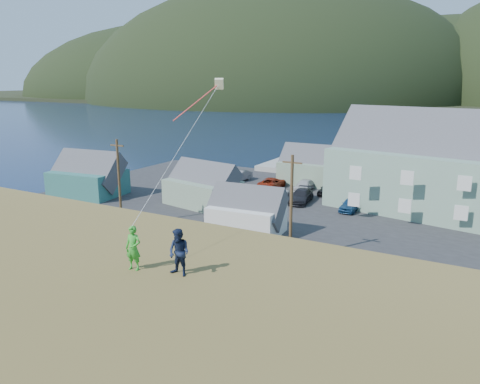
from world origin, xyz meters
The scene contains 13 objects.
ground centered at (0.00, 0.00, 0.00)m, with size 900.00×900.00×0.00m, color #0A1638.
grass_strip centered at (0.00, -2.00, 0.05)m, with size 110.00×8.00×0.10m, color #4C3D19.
waterfront_lot centered at (0.00, 17.00, 0.06)m, with size 72.00×36.00×0.12m, color #28282B.
wharf centered at (-6.00, 40.00, 0.45)m, with size 26.00×14.00×0.90m, color gray.
shed_teal centered at (-29.85, 9.13, 2.54)m, with size 9.21×6.92×6.81m.
shed_palegreen_near centered at (-14.86, 12.12, 2.33)m, with size 9.33×6.77×6.15m.
shed_white centered at (-5.72, 5.67, 2.15)m, with size 7.30×5.14×5.53m.
shed_palegreen_far centered at (-7.37, 28.76, 2.55)m, with size 9.88×5.64×6.64m.
utility_poles centered at (-0.25, 1.50, 4.47)m, with size 32.76×0.24×9.10m.
parked_cars centered at (-8.63, 21.03, 0.85)m, with size 26.01×12.90×1.55m.
kite_flyer_green centered at (2.62, -18.75, 8.05)m, with size 0.62×0.41×1.69m, color green.
kite_flyer_navy centered at (4.42, -18.35, 8.07)m, with size 0.85×0.66×1.75m, color #16203D.
kite_rig centered at (0.72, -9.90, 13.68)m, with size 1.56×4.90×10.64m.
Camera 1 is at (14.04, -31.13, 14.16)m, focal length 35.00 mm.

